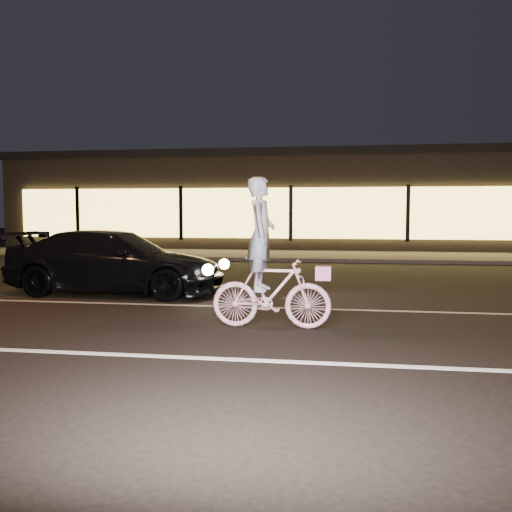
# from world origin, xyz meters

# --- Properties ---
(ground) EXTENTS (90.00, 90.00, 0.00)m
(ground) POSITION_xyz_m (0.00, 0.00, 0.00)
(ground) COLOR black
(ground) RESTS_ON ground
(lane_stripe_near) EXTENTS (60.00, 0.12, 0.01)m
(lane_stripe_near) POSITION_xyz_m (0.00, -1.50, 0.00)
(lane_stripe_near) COLOR silver
(lane_stripe_near) RESTS_ON ground
(lane_stripe_far) EXTENTS (60.00, 0.10, 0.01)m
(lane_stripe_far) POSITION_xyz_m (0.00, 2.00, 0.00)
(lane_stripe_far) COLOR gray
(lane_stripe_far) RESTS_ON ground
(sidewalk) EXTENTS (30.00, 4.00, 0.12)m
(sidewalk) POSITION_xyz_m (0.00, 13.00, 0.06)
(sidewalk) COLOR #383533
(sidewalk) RESTS_ON ground
(storefront) EXTENTS (25.40, 8.42, 4.20)m
(storefront) POSITION_xyz_m (0.00, 18.97, 2.15)
(storefront) COLOR black
(storefront) RESTS_ON ground
(cyclist) EXTENTS (1.71, 0.59, 2.16)m
(cyclist) POSITION_xyz_m (1.14, 0.30, 0.77)
(cyclist) COLOR #E34071
(cyclist) RESTS_ON ground
(sedan) EXTENTS (4.51, 1.99, 1.29)m
(sedan) POSITION_xyz_m (-2.40, 3.19, 0.64)
(sedan) COLOR black
(sedan) RESTS_ON ground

